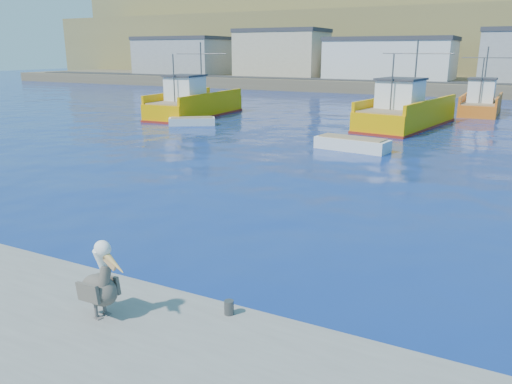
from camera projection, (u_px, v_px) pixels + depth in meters
ground at (200, 253)px, 14.57m from camera, size 260.00×260.00×0.00m
dock_bollards at (137, 283)px, 11.22m from camera, size 36.20×0.20×0.30m
far_shore at (485, 35)px, 105.42m from camera, size 200.00×81.00×24.00m
trawler_yellow_a at (194, 104)px, 44.86m from camera, size 5.20×11.53×6.52m
trawler_yellow_b at (406, 113)px, 38.49m from camera, size 5.93×12.28×6.58m
boat_orange at (481, 103)px, 46.37m from camera, size 4.39×8.40×6.09m
skiff_left at (192, 122)px, 39.59m from camera, size 3.69×3.06×0.78m
skiff_mid at (352, 145)px, 29.62m from camera, size 4.52×2.14×0.95m
pelican at (100, 284)px, 9.91m from camera, size 1.37×0.69×1.69m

